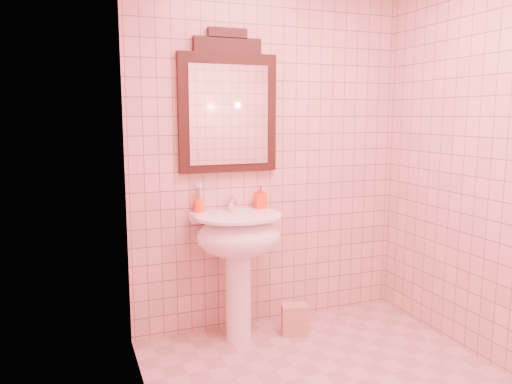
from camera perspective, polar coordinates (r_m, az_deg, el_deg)
name	(u,v)px	position (r m, az deg, el deg)	size (l,w,h in m)	color
back_wall	(270,152)	(3.52, 1.64, 4.65)	(2.00, 0.02, 2.50)	tan
pedestal_sink	(239,245)	(3.29, -2.00, -6.05)	(0.58, 0.58, 0.86)	white
faucet	(232,203)	(3.36, -2.78, -1.22)	(0.04, 0.16, 0.11)	white
mirror	(228,107)	(3.37, -3.21, 9.68)	(0.68, 0.06, 0.94)	black
toothbrush_cup	(199,205)	(3.34, -6.52, -1.49)	(0.07, 0.07, 0.17)	#F94615
soap_dispenser	(260,197)	(3.44, 0.51, -0.58)	(0.07, 0.07, 0.16)	red
towel	(295,319)	(3.57, 4.42, -14.32)	(0.17, 0.12, 0.21)	tan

